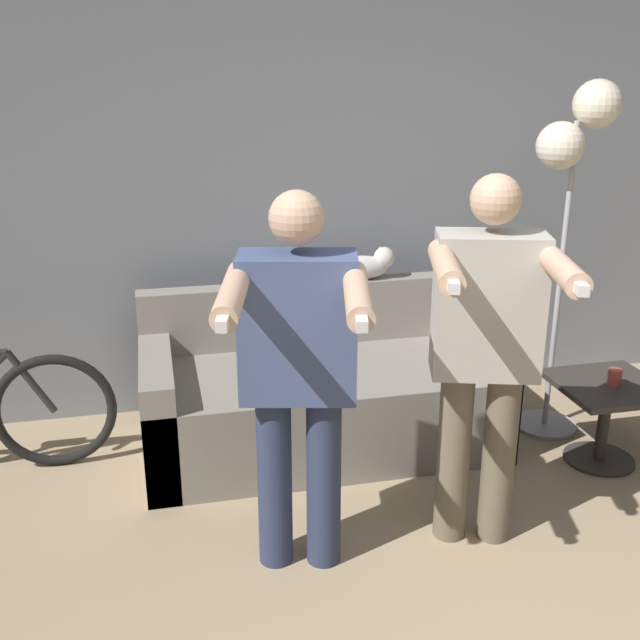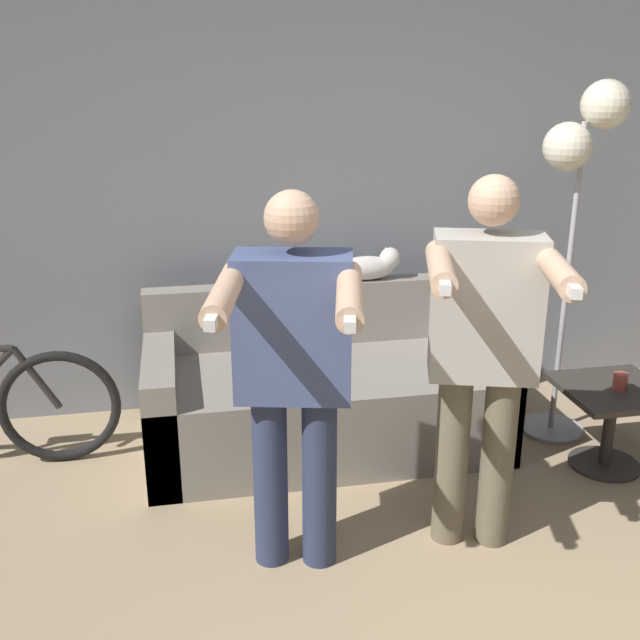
% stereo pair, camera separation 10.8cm
% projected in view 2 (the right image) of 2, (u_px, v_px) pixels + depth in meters
% --- Properties ---
extents(wall_back, '(10.00, 0.05, 2.60)m').
position_uv_depth(wall_back, '(354.00, 185.00, 4.33)').
color(wall_back, gray).
rests_on(wall_back, ground_plane).
extents(couch, '(1.86, 0.89, 0.81)m').
position_uv_depth(couch, '(324.00, 395.00, 4.02)').
color(couch, gray).
rests_on(couch, ground_plane).
extents(person_left, '(0.61, 0.75, 1.55)m').
position_uv_depth(person_left, '(293.00, 364.00, 2.83)').
color(person_left, '#2D3856').
rests_on(person_left, ground_plane).
extents(person_right, '(0.61, 0.77, 1.58)m').
position_uv_depth(person_right, '(484.00, 346.00, 2.96)').
color(person_right, '#6B604C').
rests_on(person_right, ground_plane).
extents(cat, '(0.46, 0.14, 0.18)m').
position_uv_depth(cat, '(370.00, 266.00, 4.19)').
color(cat, silver).
rests_on(cat, couch).
extents(floor_lamp, '(0.42, 0.35, 1.90)m').
position_uv_depth(floor_lamp, '(582.00, 160.00, 3.75)').
color(floor_lamp, '#B2B2B7').
rests_on(floor_lamp, ground_plane).
extents(side_table, '(0.51, 0.51, 0.44)m').
position_uv_depth(side_table, '(612.00, 409.00, 3.76)').
color(side_table, '#38332D').
rests_on(side_table, ground_plane).
extents(cup, '(0.07, 0.07, 0.09)m').
position_uv_depth(cup, '(620.00, 382.00, 3.68)').
color(cup, '#B7473D').
rests_on(cup, side_table).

